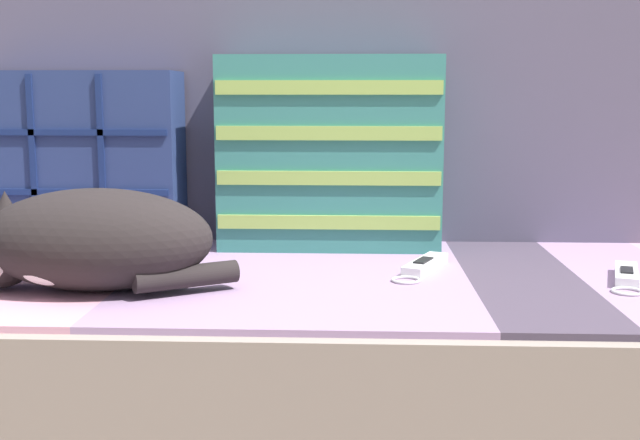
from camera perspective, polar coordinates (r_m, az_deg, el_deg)
name	(u,v)px	position (r m, az deg, el deg)	size (l,w,h in m)	color
couch	(251,382)	(1.51, -4.95, -11.42)	(2.03, 0.83, 0.43)	brown
sofa_backrest	(268,118)	(1.76, -3.69, 7.27)	(1.99, 0.14, 0.52)	#514C60
throw_pillow_quilted	(79,160)	(1.70, -16.76, 4.13)	(0.41, 0.14, 0.35)	navy
throw_pillow_striped	(330,153)	(1.61, 0.69, 4.77)	(0.44, 0.14, 0.38)	#337A70
sleeping_cat	(82,242)	(1.32, -16.55, -1.49)	(0.44, 0.22, 0.16)	black
game_remote_near	(626,276)	(1.44, 20.96, -3.73)	(0.10, 0.19, 0.02)	white
game_remote_far	(424,266)	(1.43, 7.40, -3.25)	(0.12, 0.20, 0.02)	white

